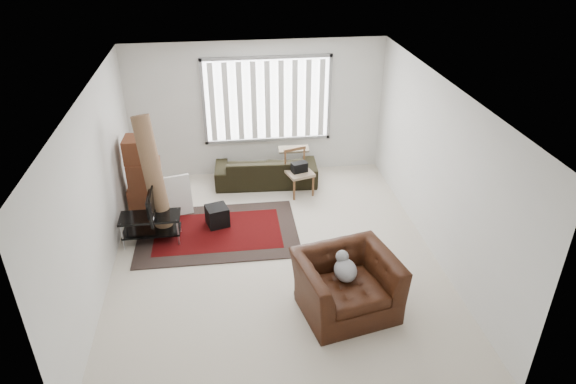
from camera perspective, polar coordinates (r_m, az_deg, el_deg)
The scene contains 11 objects.
room at distance 7.78m, azimuth -1.80°, elevation 5.80°, with size 6.00×6.02×2.71m.
persian_rug at distance 8.80m, azimuth -7.77°, elevation -4.43°, with size 2.68×1.80×0.02m.
tv_stand at distance 8.62m, azimuth -15.01°, elevation -3.35°, with size 0.97×0.43×0.48m.
tv at distance 8.44m, azimuth -15.31°, elevation -1.29°, with size 0.78×0.10×0.45m, color black.
subwoofer at distance 8.89m, azimuth -7.87°, elevation -2.63°, with size 0.35×0.35×0.35m, color black.
moving_boxes at distance 9.38m, azimuth -15.70°, elevation 1.50°, with size 0.60×0.55×1.42m.
white_flatpack at distance 9.26m, azimuth -12.46°, elevation -0.46°, with size 0.58×0.08×0.74m, color silver.
rolled_rug at distance 8.62m, azimuth -14.73°, elevation 1.69°, with size 0.30×0.30×2.00m, color brown.
sofa at distance 10.11m, azimuth -2.47°, elevation 2.94°, with size 1.99×0.86×0.77m, color black.
side_chair at distance 9.70m, azimuth 1.22°, elevation 2.43°, with size 0.58×0.58×0.87m.
armchair at distance 6.97m, azimuth 6.54°, elevation -9.80°, with size 1.47×1.35×0.94m.
Camera 1 is at (-0.67, -6.60, 4.82)m, focal length 32.00 mm.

